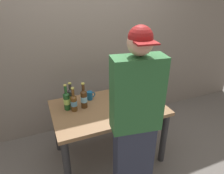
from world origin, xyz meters
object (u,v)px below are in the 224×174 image
at_px(beer_bottle_dark, 84,98).
at_px(beer_bottle_amber, 74,102).
at_px(beer_bottle_green, 67,100).
at_px(coffee_mug, 90,95).
at_px(beer_bottle_brown, 71,96).
at_px(person_figure, 135,127).
at_px(laptop, 124,94).

height_order(beer_bottle_dark, beer_bottle_amber, beer_bottle_dark).
xyz_separation_m(beer_bottle_green, coffee_mug, (0.31, 0.12, -0.06)).
bearing_deg(beer_bottle_dark, coffee_mug, 52.86).
xyz_separation_m(beer_bottle_brown, coffee_mug, (0.25, 0.04, -0.06)).
bearing_deg(beer_bottle_green, beer_bottle_brown, 51.59).
distance_m(beer_bottle_amber, coffee_mug, 0.31).
distance_m(beer_bottle_brown, coffee_mug, 0.26).
distance_m(beer_bottle_dark, beer_bottle_amber, 0.13).
height_order(beer_bottle_dark, person_figure, person_figure).
relative_size(laptop, coffee_mug, 3.85).
distance_m(beer_bottle_dark, coffee_mug, 0.21).
bearing_deg(beer_bottle_amber, person_figure, -62.36).
bearing_deg(person_figure, coffee_mug, 98.95).
bearing_deg(beer_bottle_dark, beer_bottle_amber, -168.50).
relative_size(laptop, person_figure, 0.23).
height_order(laptop, person_figure, person_figure).
distance_m(beer_bottle_brown, beer_bottle_green, 0.11).
xyz_separation_m(beer_bottle_green, beer_bottle_dark, (0.19, -0.03, 0.00)).
bearing_deg(person_figure, beer_bottle_amber, 117.64).
bearing_deg(beer_bottle_dark, laptop, 4.79).
relative_size(beer_bottle_green, beer_bottle_dark, 0.99).
relative_size(beer_bottle_amber, coffee_mug, 2.70).
bearing_deg(coffee_mug, beer_bottle_amber, -143.29).
bearing_deg(beer_bottle_dark, beer_bottle_brown, 137.79).
bearing_deg(coffee_mug, laptop, -14.36).
bearing_deg(beer_bottle_green, beer_bottle_amber, -40.81).
bearing_deg(person_figure, beer_bottle_dark, 108.94).
distance_m(laptop, coffee_mug, 0.44).
distance_m(beer_bottle_green, coffee_mug, 0.34).
height_order(laptop, beer_bottle_amber, beer_bottle_amber).
xyz_separation_m(beer_bottle_dark, beer_bottle_amber, (-0.13, -0.03, -0.01)).
xyz_separation_m(laptop, beer_bottle_amber, (-0.67, -0.07, 0.07)).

